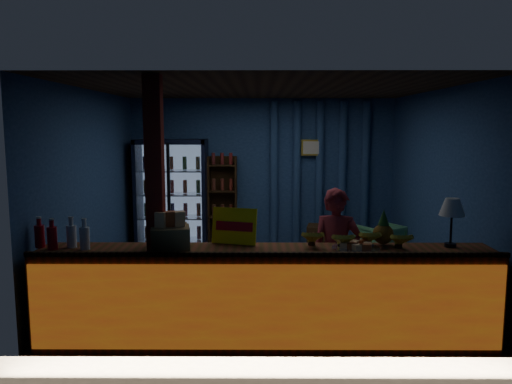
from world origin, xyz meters
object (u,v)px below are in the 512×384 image
pastry_tray (356,247)px  table_lamp (452,209)px  shopkeeper (336,257)px  green_chair (380,241)px

pastry_tray → table_lamp: 1.02m
shopkeeper → pastry_tray: shopkeeper is taller
table_lamp → shopkeeper: bearing=157.9°
shopkeeper → green_chair: shopkeeper is taller
shopkeeper → green_chair: 2.96m
shopkeeper → green_chair: size_ratio=2.42×
green_chair → table_lamp: size_ratio=1.27×
green_chair → pastry_tray: bearing=39.8°
shopkeeper → pastry_tray: (0.10, -0.55, 0.24)m
green_chair → shopkeeper: bearing=34.6°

